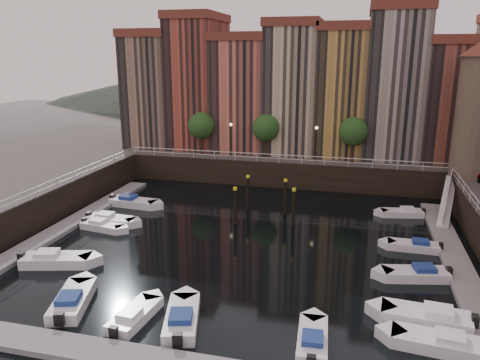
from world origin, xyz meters
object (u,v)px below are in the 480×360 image
(boat_left_3, at_px, (110,220))
(boat_left_2, at_px, (102,226))
(gangway, at_px, (447,198))
(mooring_pilings, at_px, (265,201))
(boat_left_1, at_px, (55,260))

(boat_left_3, bearing_deg, boat_left_2, -86.98)
(gangway, relative_size, boat_left_2, 1.94)
(mooring_pilings, relative_size, boat_left_3, 1.15)
(mooring_pilings, bearing_deg, gangway, 14.32)
(boat_left_3, bearing_deg, gangway, 19.56)
(mooring_pilings, relative_size, boat_left_2, 1.29)
(boat_left_1, relative_size, boat_left_3, 1.12)
(gangway, xyz_separation_m, mooring_pilings, (-16.61, -4.24, -0.27))
(boat_left_1, height_order, boat_left_3, boat_left_1)
(mooring_pilings, distance_m, boat_left_2, 14.98)
(gangway, bearing_deg, boat_left_3, -162.51)
(boat_left_1, bearing_deg, boat_left_3, 77.79)
(boat_left_1, height_order, boat_left_2, boat_left_1)
(mooring_pilings, distance_m, boat_left_1, 19.09)
(gangway, relative_size, boat_left_3, 1.74)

